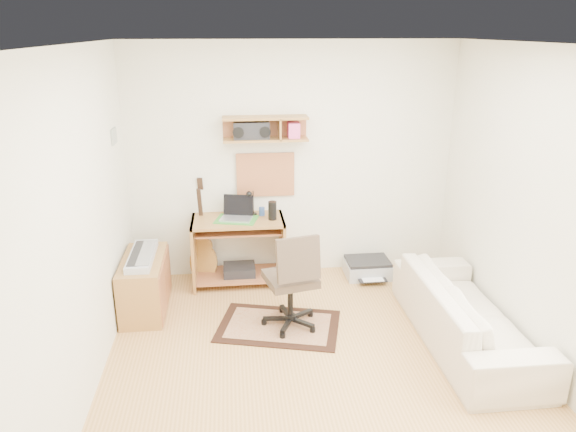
{
  "coord_description": "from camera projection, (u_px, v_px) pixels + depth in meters",
  "views": [
    {
      "loc": [
        -0.68,
        -3.86,
        2.71
      ],
      "look_at": [
        -0.15,
        1.05,
        1.0
      ],
      "focal_mm": 34.04,
      "sensor_mm": 36.0,
      "label": 1
    }
  ],
  "objects": [
    {
      "name": "ceiling",
      "position": [
        326.0,
        44.0,
        3.73
      ],
      "size": [
        3.6,
        4.0,
        0.01
      ],
      "primitive_type": "cube",
      "color": "white",
      "rests_on": "ground"
    },
    {
      "name": "music_keyboard",
      "position": [
        142.0,
        256.0,
        5.37
      ],
      "size": [
        0.23,
        0.73,
        0.06
      ],
      "primitive_type": "cube",
      "color": "#B2B5BA",
      "rests_on": "cabinet"
    },
    {
      "name": "cabinet",
      "position": [
        145.0,
        284.0,
        5.47
      ],
      "size": [
        0.4,
        0.9,
        0.55
      ],
      "primitive_type": "cube",
      "color": "#A37139",
      "rests_on": "floor"
    },
    {
      "name": "wall_shelf",
      "position": [
        265.0,
        129.0,
        5.76
      ],
      "size": [
        0.9,
        0.25,
        0.26
      ],
      "primitive_type": "cube",
      "color": "#A37139",
      "rests_on": "back_wall"
    },
    {
      "name": "sofa",
      "position": [
        468.0,
        303.0,
        4.86
      ],
      "size": [
        0.57,
        1.97,
        0.77
      ],
      "primitive_type": "imported",
      "rotation": [
        0.0,
        0.0,
        1.57
      ],
      "color": "beige",
      "rests_on": "floor"
    },
    {
      "name": "wall_photo",
      "position": [
        114.0,
        136.0,
        5.25
      ],
      "size": [
        0.02,
        0.2,
        0.15
      ],
      "primitive_type": "cube",
      "color": "#4C8CBF",
      "rests_on": "left_wall"
    },
    {
      "name": "cork_board",
      "position": [
        265.0,
        175.0,
        6.03
      ],
      "size": [
        0.64,
        0.03,
        0.49
      ],
      "primitive_type": "cube",
      "color": "#A57252",
      "rests_on": "back_wall"
    },
    {
      "name": "right_wall",
      "position": [
        546.0,
        215.0,
        4.34
      ],
      "size": [
        0.01,
        4.0,
        2.6
      ],
      "primitive_type": "cube",
      "color": "silver",
      "rests_on": "ground"
    },
    {
      "name": "pencil_cup",
      "position": [
        262.0,
        211.0,
        6.0
      ],
      "size": [
        0.06,
        0.06,
        0.09
      ],
      "primitive_type": "cylinder",
      "color": "#315193",
      "rests_on": "desk"
    },
    {
      "name": "desk_lamp",
      "position": [
        253.0,
        202.0,
        6.0
      ],
      "size": [
        0.09,
        0.09,
        0.28
      ],
      "primitive_type": null,
      "color": "black",
      "rests_on": "desk"
    },
    {
      "name": "laptop",
      "position": [
        236.0,
        209.0,
        5.83
      ],
      "size": [
        0.4,
        0.4,
        0.25
      ],
      "primitive_type": null,
      "rotation": [
        0.0,
        0.0,
        -0.25
      ],
      "color": "silver",
      "rests_on": "desk"
    },
    {
      "name": "speaker",
      "position": [
        272.0,
        211.0,
        5.85
      ],
      "size": [
        0.09,
        0.09,
        0.2
      ],
      "primitive_type": "cylinder",
      "color": "black",
      "rests_on": "desk"
    },
    {
      "name": "guitar",
      "position": [
        202.0,
        231.0,
        6.04
      ],
      "size": [
        0.34,
        0.25,
        1.17
      ],
      "primitive_type": null,
      "rotation": [
        0.0,
        0.0,
        -0.19
      ],
      "color": "#B67F38",
      "rests_on": "floor"
    },
    {
      "name": "rug",
      "position": [
        279.0,
        326.0,
        5.22
      ],
      "size": [
        1.28,
        1.02,
        0.02
      ],
      "primitive_type": "cube",
      "rotation": [
        0.0,
        0.0,
        -0.26
      ],
      "color": "tan",
      "rests_on": "floor"
    },
    {
      "name": "back_wall",
      "position": [
        292.0,
        162.0,
        6.04
      ],
      "size": [
        3.6,
        0.01,
        2.6
      ],
      "primitive_type": "cube",
      "color": "silver",
      "rests_on": "ground"
    },
    {
      "name": "printer",
      "position": [
        367.0,
        269.0,
        6.27
      ],
      "size": [
        0.51,
        0.4,
        0.19
      ],
      "primitive_type": "cube",
      "rotation": [
        0.0,
        0.0,
        0.01
      ],
      "color": "#A5A8AA",
      "rests_on": "floor"
    },
    {
      "name": "task_chair",
      "position": [
        290.0,
        279.0,
        5.09
      ],
      "size": [
        0.61,
        0.61,
        0.99
      ],
      "primitive_type": null,
      "rotation": [
        0.0,
        0.0,
        0.23
      ],
      "color": "#3D3024",
      "rests_on": "floor"
    },
    {
      "name": "waste_basket",
      "position": [
        148.0,
        310.0,
        5.24
      ],
      "size": [
        0.31,
        0.31,
        0.28
      ],
      "primitive_type": "cylinder",
      "rotation": [
        0.0,
        0.0,
        -0.36
      ],
      "color": "white",
      "rests_on": "floor"
    },
    {
      "name": "floor",
      "position": [
        319.0,
        369.0,
        4.58
      ],
      "size": [
        3.6,
        4.0,
        0.01
      ],
      "primitive_type": "cube",
      "color": "tan",
      "rests_on": "ground"
    },
    {
      "name": "left_wall",
      "position": [
        78.0,
        232.0,
        3.97
      ],
      "size": [
        0.01,
        4.0,
        2.6
      ],
      "primitive_type": "cube",
      "color": "silver",
      "rests_on": "ground"
    },
    {
      "name": "desk",
      "position": [
        239.0,
        251.0,
        6.02
      ],
      "size": [
        1.0,
        0.55,
        0.75
      ],
      "primitive_type": null,
      "color": "#A37139",
      "rests_on": "floor"
    },
    {
      "name": "boombox",
      "position": [
        251.0,
        131.0,
        5.75
      ],
      "size": [
        0.38,
        0.17,
        0.19
      ],
      "primitive_type": "cube",
      "color": "black",
      "rests_on": "wall_shelf"
    }
  ]
}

